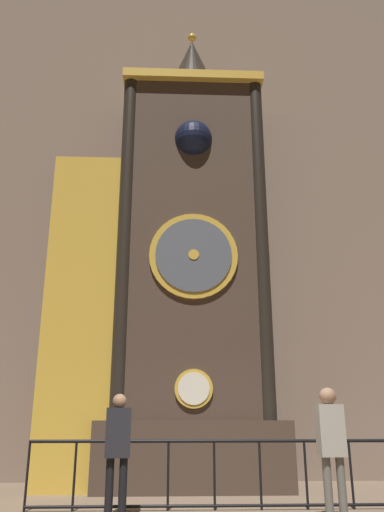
% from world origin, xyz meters
% --- Properties ---
extents(cathedral_back_wall, '(24.00, 0.32, 13.42)m').
position_xyz_m(cathedral_back_wall, '(-0.09, 5.22, 6.70)').
color(cathedral_back_wall, '#7A6656').
rests_on(cathedral_back_wall, ground_plane).
extents(clock_tower, '(4.69, 1.84, 10.28)m').
position_xyz_m(clock_tower, '(-0.69, 3.98, 4.18)').
color(clock_tower, '#423328').
rests_on(clock_tower, ground_plane).
extents(railing_fence, '(5.50, 0.05, 0.97)m').
position_xyz_m(railing_fence, '(0.01, 1.89, 0.54)').
color(railing_fence, black).
rests_on(railing_fence, ground_plane).
extents(visitor_near, '(0.36, 0.25, 1.60)m').
position_xyz_m(visitor_near, '(-1.36, 1.26, 0.96)').
color(visitor_near, black).
rests_on(visitor_near, ground_plane).
extents(visitor_far, '(0.35, 0.23, 1.68)m').
position_xyz_m(visitor_far, '(1.48, 0.86, 1.02)').
color(visitor_far, '#58554F').
rests_on(visitor_far, ground_plane).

